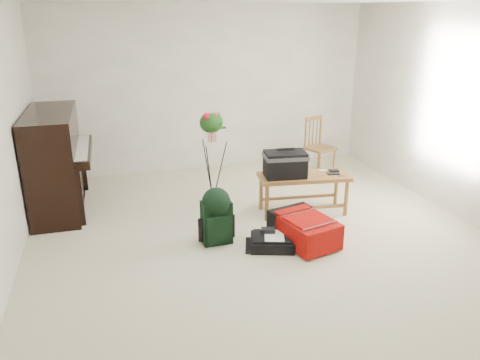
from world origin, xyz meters
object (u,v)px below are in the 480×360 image
object	(u,v)px
bench	(292,168)
flower_stand	(212,158)
black_duffel	(272,241)
green_backpack	(217,213)
dining_chair	(319,147)
piano	(57,163)
red_suitcase	(302,227)

from	to	relation	value
bench	flower_stand	size ratio (longest dim) A/B	0.93
black_duffel	green_backpack	xyz separation A→B (m)	(-0.54, 0.27, 0.28)
dining_chair	flower_stand	xyz separation A→B (m)	(-1.84, -0.69, 0.18)
piano	dining_chair	xyz separation A→B (m)	(3.75, 0.39, -0.18)
dining_chair	black_duffel	bearing A→B (deg)	-146.48
piano	green_backpack	size ratio (longest dim) A/B	2.38
bench	red_suitcase	xyz separation A→B (m)	(-0.14, -0.72, -0.44)
red_suitcase	flower_stand	distance (m)	1.62
black_duffel	green_backpack	size ratio (longest dim) A/B	0.87
piano	red_suitcase	distance (m)	3.14
black_duffel	flower_stand	size ratio (longest dim) A/B	0.44
dining_chair	green_backpack	xyz separation A→B (m)	(-2.06, -1.87, -0.08)
red_suitcase	green_backpack	bearing A→B (deg)	151.89
piano	flower_stand	distance (m)	1.94
piano	black_duffel	xyz separation A→B (m)	(2.24, -1.75, -0.53)
piano	green_backpack	bearing A→B (deg)	-41.06
flower_stand	green_backpack	bearing A→B (deg)	-95.83
piano	flower_stand	size ratio (longest dim) A/B	1.21
dining_chair	piano	bearing A→B (deg)	164.73
bench	flower_stand	xyz separation A→B (m)	(-0.83, 0.68, 0.00)
green_backpack	flower_stand	world-z (taller)	flower_stand
green_backpack	flower_stand	xyz separation A→B (m)	(0.22, 1.18, 0.26)
piano	black_duffel	world-z (taller)	piano
bench	red_suitcase	bearing A→B (deg)	-94.47
bench	green_backpack	bearing A→B (deg)	-147.80
flower_stand	piano	bearing A→B (deg)	175.84
piano	green_backpack	xyz separation A→B (m)	(1.70, -1.48, -0.25)
piano	bench	size ratio (longest dim) A/B	1.31
dining_chair	bench	bearing A→B (deg)	-147.45
black_duffel	bench	bearing A→B (deg)	73.83
piano	black_duffel	bearing A→B (deg)	-38.00
piano	flower_stand	xyz separation A→B (m)	(1.92, -0.30, 0.00)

